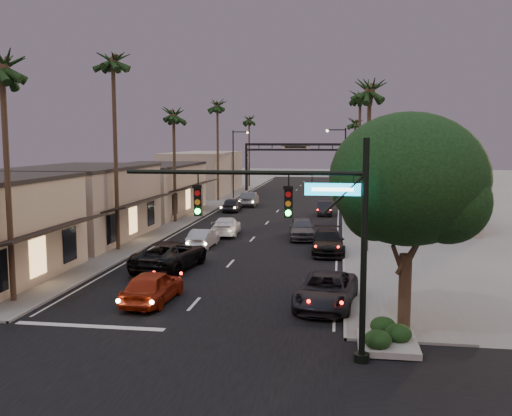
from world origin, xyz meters
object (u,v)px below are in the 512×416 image
(streetlight_left, at_px, (235,159))
(palm_lb, at_px, (113,56))
(palm_far, at_px, (249,117))
(curbside_near, at_px, (326,290))
(oncoming_pickup, at_px, (170,255))
(palm_ra, at_px, (370,84))
(palm_la, at_px, (1,58))
(oncoming_red, at_px, (153,286))
(palm_rc, at_px, (355,120))
(streetlight_right, at_px, (342,163))
(palm_ld, at_px, (217,102))
(curbside_black, at_px, (328,242))
(palm_rb, at_px, (360,94))
(traffic_signal, at_px, (308,217))
(palm_lc, at_px, (173,110))
(arch, at_px, (295,155))
(corner_tree, at_px, (410,185))
(oncoming_silver, at_px, (203,238))

(streetlight_left, distance_m, palm_lb, 36.93)
(palm_far, xyz_separation_m, curbside_near, (14.50, -67.43, -10.68))
(oncoming_pickup, bearing_deg, palm_ra, -141.91)
(curbside_near, bearing_deg, streetlight_left, 112.30)
(palm_la, xyz_separation_m, palm_far, (0.30, 69.00, 0.00))
(oncoming_pickup, bearing_deg, oncoming_red, 107.88)
(palm_lb, height_order, palm_rc, palm_lb)
(streetlight_right, bearing_deg, oncoming_red, -104.32)
(palm_la, bearing_deg, palm_lb, 90.00)
(palm_ld, distance_m, curbside_black, 36.78)
(streetlight_right, distance_m, oncoming_pickup, 30.12)
(palm_rb, bearing_deg, palm_ra, -90.00)
(curbside_near, bearing_deg, traffic_signal, -87.62)
(streetlight_right, distance_m, oncoming_red, 36.42)
(palm_lc, xyz_separation_m, curbside_black, (14.57, -12.71, -9.67))
(traffic_signal, xyz_separation_m, palm_lb, (-14.29, 18.00, 8.30))
(palm_lc, bearing_deg, arch, 75.80)
(palm_ra, bearing_deg, curbside_near, -100.13)
(palm_la, height_order, palm_lb, palm_lb)
(traffic_signal, height_order, streetlight_right, streetlight_right)
(corner_tree, height_order, curbside_black, corner_tree)
(palm_rc, relative_size, oncoming_red, 2.63)
(arch, relative_size, curbside_black, 2.78)
(corner_tree, relative_size, oncoming_pickup, 1.41)
(corner_tree, bearing_deg, palm_far, 104.14)
(streetlight_left, height_order, oncoming_red, streetlight_left)
(arch, xyz_separation_m, oncoming_silver, (-3.02, -45.79, -4.86))
(corner_tree, relative_size, streetlight_left, 0.98)
(palm_far, xyz_separation_m, oncoming_silver, (5.28, -53.79, -10.77))
(traffic_signal, bearing_deg, oncoming_pickup, 124.57)
(palm_ra, bearing_deg, streetlight_right, 94.57)
(oncoming_red, xyz_separation_m, oncoming_pickup, (-1.27, 7.04, 0.08))
(palm_la, relative_size, palm_rc, 1.08)
(palm_rc, bearing_deg, palm_lc, -121.56)
(palm_lb, relative_size, oncoming_pickup, 2.44)
(palm_lb, height_order, curbside_black, palm_lb)
(corner_tree, xyz_separation_m, palm_rc, (-0.88, 56.55, 4.49))
(palm_ld, height_order, palm_rb, same)
(curbside_black, bearing_deg, oncoming_silver, 171.56)
(oncoming_silver, bearing_deg, palm_la, 72.46)
(traffic_signal, height_order, corner_tree, corner_tree)
(palm_la, xyz_separation_m, oncoming_pickup, (5.31, 8.02, -10.58))
(oncoming_pickup, height_order, curbside_near, oncoming_pickup)
(streetlight_left, height_order, curbside_black, streetlight_left)
(traffic_signal, height_order, palm_lc, palm_lc)
(corner_tree, height_order, oncoming_red, corner_tree)
(streetlight_left, distance_m, palm_far, 20.96)
(corner_tree, xyz_separation_m, curbside_black, (-3.51, 15.84, -5.18))
(arch, bearing_deg, streetlight_right, -74.53)
(palm_ra, bearing_deg, palm_ld, 119.02)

